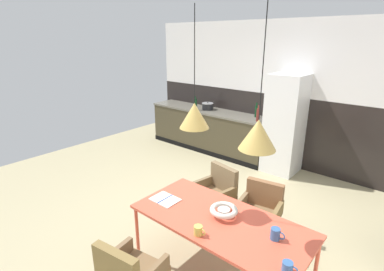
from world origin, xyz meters
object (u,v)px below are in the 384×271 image
object	(u,v)px
fruit_bowl	(224,211)
bottle_oil_tall	(195,104)
dining_table	(220,223)
cooking_pot	(208,106)
refrigerator_column	(285,124)
bottle_wine_green	(256,111)
pendant_lamp_over_table_near	(194,115)
armchair_by_stool	(261,206)
mug_glass_clear	(276,234)
open_book	(165,199)
bottle_vinegar_dark	(258,115)
armchair_facing_counter	(127,271)
armchair_head_of_table	(217,188)
pendant_lamp_over_table_far	(258,134)
mug_white_ceramic	(198,231)
mug_tall_blue	(288,267)

from	to	relation	value
fruit_bowl	bottle_oil_tall	world-z (taller)	bottle_oil_tall
dining_table	cooking_pot	xyz separation A→B (m)	(-2.45, 2.97, 0.31)
refrigerator_column	bottle_wine_green	world-z (taller)	refrigerator_column
refrigerator_column	pendant_lamp_over_table_near	xyz separation A→B (m)	(0.30, -2.93, 0.80)
armchair_by_stool	mug_glass_clear	world-z (taller)	mug_glass_clear
open_book	bottle_vinegar_dark	size ratio (longest dim) A/B	0.97
armchair_facing_counter	armchair_head_of_table	distance (m)	1.76
open_book	pendant_lamp_over_table_far	distance (m)	1.41
pendant_lamp_over_table_far	open_book	bearing A→B (deg)	-176.36
open_book	mug_glass_clear	bearing A→B (deg)	7.73
open_book	bottle_oil_tall	world-z (taller)	bottle_oil_tall
armchair_by_stool	armchair_facing_counter	world-z (taller)	armchair_facing_counter
refrigerator_column	armchair_facing_counter	world-z (taller)	refrigerator_column
dining_table	bottle_oil_tall	distance (m)	3.83
fruit_bowl	bottle_oil_tall	distance (m)	3.77
mug_glass_clear	cooking_pot	world-z (taller)	cooking_pot
bottle_vinegar_dark	mug_white_ceramic	bearing A→B (deg)	-70.43
mug_glass_clear	pendant_lamp_over_table_near	xyz separation A→B (m)	(-0.90, -0.05, 0.94)
dining_table	pendant_lamp_over_table_near	xyz separation A→B (m)	(-0.35, 0.02, 1.04)
armchair_by_stool	bottle_vinegar_dark	size ratio (longest dim) A/B	2.46
refrigerator_column	open_book	xyz separation A→B (m)	(-0.02, -3.05, -0.19)
refrigerator_column	dining_table	xyz separation A→B (m)	(0.65, -2.95, -0.24)
mug_tall_blue	pendant_lamp_over_table_far	distance (m)	1.04
bottle_oil_tall	pendant_lamp_over_table_far	size ratio (longest dim) A/B	0.26
mug_tall_blue	bottle_vinegar_dark	world-z (taller)	bottle_vinegar_dark
mug_glass_clear	bottle_oil_tall	distance (m)	4.17
armchair_by_stool	armchair_head_of_table	xyz separation A→B (m)	(-0.65, -0.00, 0.01)
dining_table	armchair_head_of_table	bearing A→B (deg)	127.02
pendant_lamp_over_table_far	mug_glass_clear	bearing A→B (deg)	27.42
pendant_lamp_over_table_far	mug_tall_blue	bearing A→B (deg)	-24.75
armchair_facing_counter	open_book	bearing A→B (deg)	104.00
armchair_by_stool	fruit_bowl	world-z (taller)	fruit_bowl
armchair_facing_counter	pendant_lamp_over_table_far	size ratio (longest dim) A/B	0.70
mug_white_ceramic	bottle_wine_green	bearing A→B (deg)	110.85
mug_glass_clear	pendant_lamp_over_table_far	size ratio (longest dim) A/B	0.12
armchair_by_stool	bottle_wine_green	distance (m)	2.66
dining_table	armchair_by_stool	bearing A→B (deg)	88.82
armchair_head_of_table	mug_tall_blue	world-z (taller)	mug_tall_blue
refrigerator_column	mug_tall_blue	size ratio (longest dim) A/B	14.44
refrigerator_column	mug_white_ceramic	world-z (taller)	refrigerator_column
armchair_by_stool	mug_glass_clear	distance (m)	0.99
armchair_facing_counter	dining_table	bearing A→B (deg)	60.26
armchair_by_stool	open_book	size ratio (longest dim) A/B	2.53
armchair_by_stool	mug_white_ceramic	size ratio (longest dim) A/B	6.06
mug_tall_blue	pendant_lamp_over_table_far	xyz separation A→B (m)	(-0.44, 0.20, 0.92)
mug_white_ceramic	mug_glass_clear	bearing A→B (deg)	35.26
mug_tall_blue	bottle_oil_tall	distance (m)	4.55
bottle_vinegar_dark	cooking_pot	bearing A→B (deg)	173.21
mug_tall_blue	bottle_wine_green	bearing A→B (deg)	122.39
armchair_by_stool	pendant_lamp_over_table_near	bearing A→B (deg)	56.33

